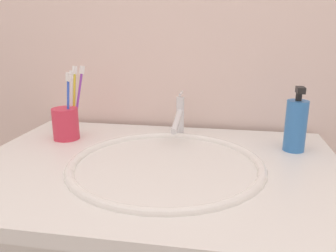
{
  "coord_description": "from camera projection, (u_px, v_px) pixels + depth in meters",
  "views": [
    {
      "loc": [
        0.16,
        -0.76,
        1.23
      ],
      "look_at": [
        0.03,
        0.02,
        1.0
      ],
      "focal_mm": 36.37,
      "sensor_mm": 36.0,
      "label": 1
    }
  ],
  "objects": [
    {
      "name": "tiled_wall_back",
      "position": [
        178.0,
        39.0,
        1.11
      ],
      "size": [
        2.11,
        0.04,
        2.4
      ],
      "primitive_type": "cube",
      "color": "beige",
      "rests_on": "ground"
    },
    {
      "name": "sink_basin",
      "position": [
        166.0,
        179.0,
        0.84
      ],
      "size": [
        0.48,
        0.48,
        0.11
      ],
      "color": "white",
      "rests_on": "vanity_counter"
    },
    {
      "name": "toothbrush_yellow",
      "position": [
        74.0,
        97.0,
        1.02
      ],
      "size": [
        0.02,
        0.04,
        0.21
      ],
      "color": "yellow",
      "rests_on": "toothbrush_cup"
    },
    {
      "name": "toothbrush_blue",
      "position": [
        68.0,
        102.0,
        0.98
      ],
      "size": [
        0.03,
        0.02,
        0.19
      ],
      "color": "blue",
      "rests_on": "toothbrush_cup"
    },
    {
      "name": "faucet",
      "position": [
        179.0,
        117.0,
        1.02
      ],
      "size": [
        0.02,
        0.17,
        0.13
      ],
      "color": "silver",
      "rests_on": "sink_basin"
    },
    {
      "name": "toothbrush_cup",
      "position": [
        66.0,
        124.0,
        1.01
      ],
      "size": [
        0.08,
        0.08,
        0.09
      ],
      "primitive_type": "cylinder",
      "color": "#D8334C",
      "rests_on": "vanity_counter"
    },
    {
      "name": "toothbrush_white",
      "position": [
        71.0,
        99.0,
        1.02
      ],
      "size": [
        0.02,
        0.04,
        0.19
      ],
      "color": "white",
      "rests_on": "toothbrush_cup"
    },
    {
      "name": "soap_dispenser",
      "position": [
        296.0,
        125.0,
        0.9
      ],
      "size": [
        0.06,
        0.06,
        0.18
      ],
      "color": "#3372BF",
      "rests_on": "vanity_counter"
    },
    {
      "name": "toothbrush_purple",
      "position": [
        79.0,
        97.0,
        1.02
      ],
      "size": [
        0.04,
        0.05,
        0.21
      ],
      "color": "purple",
      "rests_on": "toothbrush_cup"
    }
  ]
}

